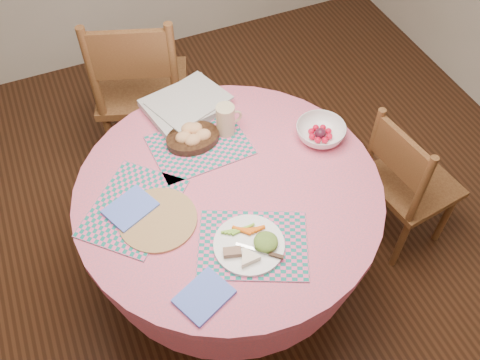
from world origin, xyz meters
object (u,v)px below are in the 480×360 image
object	(u,v)px
dining_table	(229,217)
chair_back	(141,88)
latte_mug	(226,120)
bread_bowl	(193,136)
dinner_plate	(252,244)
wicker_trivet	(158,220)
chair_right	(406,182)
fruit_bowl	(320,132)

from	to	relation	value
dining_table	chair_back	xyz separation A→B (m)	(-0.10, 0.97, -0.02)
chair_back	latte_mug	distance (m)	0.77
bread_bowl	dinner_plate	bearing A→B (deg)	-88.62
chair_back	wicker_trivet	distance (m)	1.05
latte_mug	dining_table	bearing A→B (deg)	-110.84
chair_back	dinner_plate	size ratio (longest dim) A/B	3.91
dinner_plate	bread_bowl	world-z (taller)	bread_bowl
chair_back	latte_mug	bearing A→B (deg)	126.87
chair_right	bread_bowl	world-z (taller)	chair_right
dining_table	wicker_trivet	xyz separation A→B (m)	(-0.31, -0.04, 0.20)
dinner_plate	latte_mug	size ratio (longest dim) A/B	1.84
chair_right	fruit_bowl	size ratio (longest dim) A/B	3.36
bread_bowl	chair_back	bearing A→B (deg)	95.31
chair_right	bread_bowl	distance (m)	1.06
dining_table	dinner_plate	xyz separation A→B (m)	(-0.03, -0.29, 0.22)
chair_right	fruit_bowl	xyz separation A→B (m)	(-0.42, 0.17, 0.35)
chair_back	bread_bowl	bearing A→B (deg)	114.50
chair_back	latte_mug	size ratio (longest dim) A/B	7.20
dinner_plate	latte_mug	xyz separation A→B (m)	(0.14, 0.58, 0.06)
chair_right	latte_mug	xyz separation A→B (m)	(-0.77, 0.36, 0.39)
chair_right	latte_mug	world-z (taller)	latte_mug
dinner_plate	fruit_bowl	size ratio (longest dim) A/B	1.05
chair_right	wicker_trivet	xyz separation A→B (m)	(-1.19, 0.04, 0.32)
wicker_trivet	bread_bowl	xyz separation A→B (m)	(0.26, 0.33, 0.03)
dining_table	bread_bowl	world-z (taller)	bread_bowl
chair_right	wicker_trivet	size ratio (longest dim) A/B	2.79
dining_table	chair_back	size ratio (longest dim) A/B	1.21
wicker_trivet	chair_back	bearing A→B (deg)	78.64
wicker_trivet	dining_table	bearing A→B (deg)	6.78
chair_right	bread_bowl	xyz separation A→B (m)	(-0.93, 0.37, 0.35)
dinner_plate	bread_bowl	distance (m)	0.58
chair_right	chair_back	size ratio (longest dim) A/B	0.82
chair_back	dinner_plate	world-z (taller)	chair_back
fruit_bowl	chair_back	bearing A→B (deg)	123.56
chair_right	chair_back	xyz separation A→B (m)	(-0.99, 1.04, 0.10)
wicker_trivet	fruit_bowl	distance (m)	0.79
wicker_trivet	fruit_bowl	xyz separation A→B (m)	(0.77, 0.14, 0.03)
chair_right	fruit_bowl	world-z (taller)	chair_right
bread_bowl	fruit_bowl	size ratio (longest dim) A/B	0.92
latte_mug	bread_bowl	bearing A→B (deg)	178.96
chair_right	dinner_plate	world-z (taller)	chair_right
dining_table	bread_bowl	size ratio (longest dim) A/B	5.39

